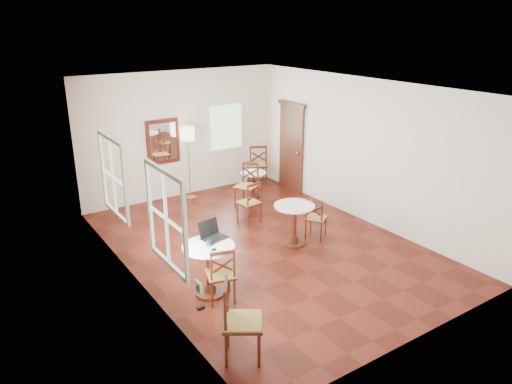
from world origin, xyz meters
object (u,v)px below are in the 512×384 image
cafe_table_mid (294,220)px  mouse (214,249)px  chair_near_a (221,275)px  chair_mid_b (316,218)px  chair_near_b (240,321)px  navy_mug (209,243)px  chair_back_a (257,164)px  floor_lamp (188,138)px  laptop (212,234)px  cafe_table_back (253,182)px  water_glass (209,249)px  chair_back_b (247,186)px  power_adapter (201,308)px  chair_mid_a (250,203)px  cafe_table_near (209,264)px

cafe_table_mid → mouse: (-2.21, -0.89, 0.36)m
chair_near_a → chair_mid_b: size_ratio=1.10×
chair_near_b → navy_mug: chair_near_b is taller
chair_near_a → chair_back_a: (3.59, 4.36, 0.08)m
chair_near_a → mouse: bearing=-29.4°
floor_lamp → laptop: (-1.52, -3.89, -0.56)m
cafe_table_mid → chair_near_b: bearing=-139.2°
chair_mid_b → cafe_table_mid: bearing=59.2°
navy_mug → chair_near_a: bearing=-79.0°
cafe_table_mid → chair_near_a: bearing=-155.9°
cafe_table_back → chair_back_a: 1.05m
navy_mug → water_glass: 0.21m
chair_mid_b → chair_back_a: 3.51m
chair_back_b → floor_lamp: 1.78m
cafe_table_mid → water_glass: (-2.29, -0.89, 0.39)m
laptop → chair_mid_b: bearing=-0.9°
cafe_table_mid → floor_lamp: (-0.50, 3.41, 0.97)m
chair_mid_b → navy_mug: (-2.75, -0.72, 0.48)m
cafe_table_mid → power_adapter: size_ratio=7.57×
chair_near_b → chair_back_a: (4.03, 5.64, -0.00)m
chair_mid_b → chair_back_b: (-0.20, 2.19, 0.09)m
cafe_table_mid → chair_back_b: size_ratio=0.80×
chair_mid_b → floor_lamp: floor_lamp is taller
chair_mid_a → chair_mid_b: chair_mid_a is taller
power_adapter → chair_mid_a: bearing=44.2°
chair_near_a → chair_near_b: chair_near_b is taller
floor_lamp → power_adapter: (-2.02, -4.39, -1.45)m
cafe_table_back → floor_lamp: floor_lamp is taller
cafe_table_back → power_adapter: bearing=-132.8°
chair_back_b → water_glass: 4.08m
chair_mid_a → mouse: chair_mid_a is taller
cafe_table_back → chair_mid_b: 2.59m
cafe_table_near → floor_lamp: bearing=67.5°
cafe_table_back → chair_mid_a: bearing=-126.2°
chair_near_b → navy_mug: bearing=18.6°
cafe_table_near → mouse: bearing=-94.9°
chair_near_a → chair_near_b: bearing=87.2°
laptop → power_adapter: (-0.50, -0.51, -0.90)m
cafe_table_back → chair_near_a: chair_near_a is taller
water_glass → chair_mid_a: bearing=46.0°
cafe_table_near → chair_near_b: bearing=-104.4°
mouse → navy_mug: size_ratio=0.78×
chair_mid_a → power_adapter: 3.37m
cafe_table_mid → chair_mid_a: bearing=95.1°
cafe_table_near → water_glass: 0.43m
chair_back_a → navy_mug: 5.50m
chair_near_b → chair_mid_b: 3.87m
chair_back_b → navy_mug: bearing=-70.0°
chair_back_b → floor_lamp: (-0.85, 1.22, 0.97)m
chair_mid_a → navy_mug: bearing=38.2°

